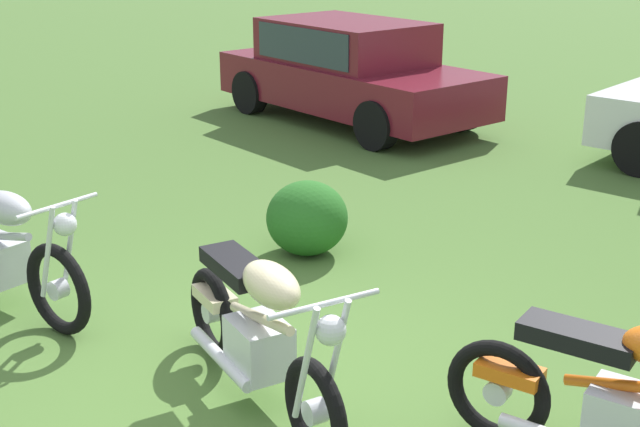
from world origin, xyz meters
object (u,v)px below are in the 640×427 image
Objects in this scene: motorcycle_orange at (632,403)px; shrub_low at (307,218)px; car_burgundy at (349,66)px; motorcycle_cream at (258,331)px.

motorcycle_orange is 2.74× the size of shrub_low.
shrub_low is (1.94, -4.83, -0.47)m from car_burgundy.
motorcycle_orange is 8.51m from car_burgundy.
motorcycle_orange is 3.67m from shrub_low.
car_burgundy reaches higher than shrub_low.
car_burgundy reaches higher than motorcycle_cream.
motorcycle_orange reaches higher than shrub_low.
motorcycle_orange is at bearing -34.74° from shrub_low.
motorcycle_cream is 2.48m from shrub_low.
motorcycle_cream is 7.68m from car_burgundy.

